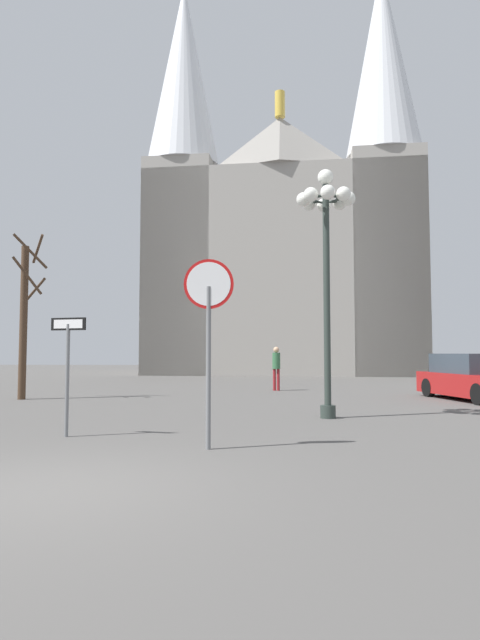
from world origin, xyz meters
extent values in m
plane|color=#514F4C|center=(0.00, 0.00, 0.00)|extent=(120.00, 120.00, 0.00)
cube|color=gray|center=(3.00, 34.36, 7.14)|extent=(19.71, 12.70, 14.28)
pyramid|color=gray|center=(2.74, 29.51, 16.03)|extent=(6.79, 2.35, 3.50)
cylinder|color=gold|center=(2.74, 29.51, 18.68)|extent=(0.70, 0.70, 1.80)
cube|color=gray|center=(-4.35, 31.28, 7.56)|extent=(5.02, 5.02, 15.12)
cone|color=silver|center=(-4.35, 31.28, 22.15)|extent=(5.25, 5.25, 14.06)
cube|color=gray|center=(9.98, 30.51, 7.56)|extent=(5.02, 5.02, 15.12)
cone|color=silver|center=(9.98, 30.51, 22.15)|extent=(5.25, 5.25, 14.06)
cylinder|color=slate|center=(1.49, 2.63, 1.30)|extent=(0.08, 0.08, 2.60)
cylinder|color=red|center=(1.49, 2.63, 2.64)|extent=(0.81, 0.07, 0.81)
cylinder|color=white|center=(1.49, 2.61, 2.64)|extent=(0.71, 0.04, 0.71)
cylinder|color=slate|center=(-1.27, 3.67, 1.03)|extent=(0.07, 0.07, 2.06)
cube|color=black|center=(-1.27, 3.67, 2.06)|extent=(0.72, 0.18, 0.23)
cube|color=white|center=(-1.27, 3.65, 2.06)|extent=(0.60, 0.13, 0.16)
cylinder|color=#2D3833|center=(3.76, 6.78, 2.79)|extent=(0.16, 0.16, 5.57)
cylinder|color=#2D3833|center=(3.76, 6.78, 0.15)|extent=(0.36, 0.36, 0.30)
sphere|color=white|center=(3.76, 6.78, 5.76)|extent=(0.38, 0.38, 0.38)
sphere|color=white|center=(4.29, 6.78, 5.23)|extent=(0.34, 0.34, 0.34)
cylinder|color=#2D3833|center=(4.02, 6.78, 5.23)|extent=(0.05, 0.53, 0.05)
sphere|color=white|center=(4.13, 7.16, 5.23)|extent=(0.34, 0.34, 0.34)
cylinder|color=#2D3833|center=(3.94, 6.97, 5.23)|extent=(0.41, 0.41, 0.05)
sphere|color=white|center=(3.76, 7.31, 5.23)|extent=(0.34, 0.34, 0.34)
cylinder|color=#2D3833|center=(3.76, 7.05, 5.23)|extent=(0.53, 0.05, 0.05)
sphere|color=white|center=(3.38, 7.16, 5.23)|extent=(0.34, 0.34, 0.34)
cylinder|color=#2D3833|center=(3.57, 6.97, 5.23)|extent=(0.41, 0.41, 0.05)
sphere|color=white|center=(3.22, 6.78, 5.23)|extent=(0.34, 0.34, 0.34)
cylinder|color=#2D3833|center=(3.49, 6.78, 5.23)|extent=(0.05, 0.53, 0.05)
sphere|color=white|center=(3.38, 6.40, 5.23)|extent=(0.34, 0.34, 0.34)
cylinder|color=#2D3833|center=(3.57, 6.59, 5.23)|extent=(0.41, 0.41, 0.05)
sphere|color=white|center=(3.76, 6.24, 5.23)|extent=(0.34, 0.34, 0.34)
cylinder|color=#2D3833|center=(3.76, 6.51, 5.23)|extent=(0.53, 0.05, 0.05)
sphere|color=white|center=(4.13, 6.40, 5.23)|extent=(0.34, 0.34, 0.34)
cylinder|color=#2D3833|center=(3.94, 6.59, 5.23)|extent=(0.41, 0.41, 0.05)
cylinder|color=#473323|center=(-5.86, 11.03, 2.55)|extent=(0.25, 0.25, 5.10)
cylinder|color=#473323|center=(-5.57, 11.32, 5.07)|extent=(0.68, 0.69, 0.89)
cylinder|color=#473323|center=(-5.49, 10.64, 4.85)|extent=(0.89, 0.85, 1.06)
cylinder|color=#473323|center=(-5.59, 10.66, 4.05)|extent=(0.83, 0.65, 1.21)
cylinder|color=#473323|center=(-5.78, 11.48, 3.60)|extent=(0.98, 0.27, 1.00)
cube|color=maroon|center=(8.99, 11.85, 0.51)|extent=(2.80, 4.70, 0.72)
cube|color=#333D47|center=(8.94, 12.07, 1.19)|extent=(2.20, 2.77, 0.64)
cylinder|color=black|center=(8.48, 10.21, 0.32)|extent=(0.35, 0.67, 0.64)
cylinder|color=black|center=(9.50, 13.49, 0.32)|extent=(0.35, 0.67, 0.64)
cylinder|color=black|center=(7.83, 13.12, 0.32)|extent=(0.35, 0.67, 0.64)
cylinder|color=maroon|center=(2.42, 15.72, 0.44)|extent=(0.12, 0.12, 0.88)
cylinder|color=maroon|center=(2.57, 15.69, 0.44)|extent=(0.12, 0.12, 0.88)
cylinder|color=#33663F|center=(2.50, 15.70, 1.21)|extent=(0.32, 0.32, 0.66)
sphere|color=tan|center=(2.50, 15.70, 1.66)|extent=(0.24, 0.24, 0.24)
camera|label=1|loc=(2.62, -5.72, 1.53)|focal=29.36mm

